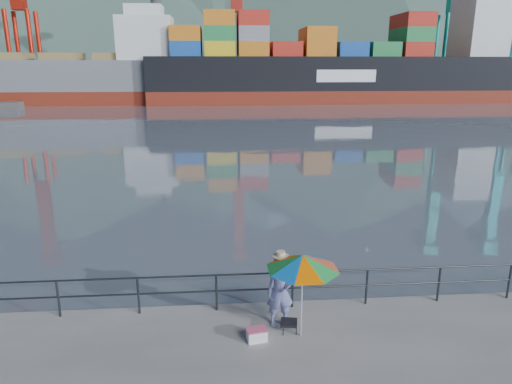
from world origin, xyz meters
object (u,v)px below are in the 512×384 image
Objects in this scene: beach_umbrella at (303,262)px; cooler_bag at (257,335)px; fisherman at (280,292)px; bulk_carrier at (72,77)px; container_ship at (347,68)px.

beach_umbrella is 2.07m from cooler_bag.
bulk_carrier is at bearing 108.30° from fisherman.
container_ship is (47.70, -0.03, 1.58)m from bulk_carrier.
beach_umbrella reaches higher than cooler_bag.
bulk_carrier is (-25.54, 72.75, 4.08)m from cooler_bag.
container_ship is at bearing 62.67° from cooler_bag.
fisherman is at bearing 34.40° from cooler_bag.
beach_umbrella is 0.05× the size of bulk_carrier.
fisherman is 0.04× the size of bulk_carrier.
bulk_carrier reaches higher than beach_umbrella.
container_ship is at bearing -0.04° from bulk_carrier.
cooler_bag is 76.23m from container_ship.
container_ship reaches higher than beach_umbrella.
beach_umbrella is at bearing -69.90° from bulk_carrier.
bulk_carrier is at bearing 179.96° from container_ship.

